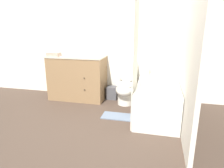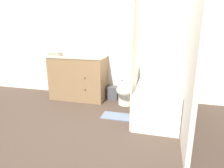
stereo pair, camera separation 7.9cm
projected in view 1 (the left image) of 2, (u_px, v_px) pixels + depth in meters
The scene contains 13 objects.
ground_plane at pixel (88, 133), 2.83m from camera, with size 14.00×14.00×0.00m, color #47382D.
wall_back at pixel (114, 37), 4.01m from camera, with size 8.00×0.06×2.50m.
wall_right at pixel (187, 41), 2.95m from camera, with size 0.05×2.61×2.50m.
vanity_cabinet at pixel (78, 77), 4.10m from camera, with size 1.14×0.58×0.90m.
sink_faucet at pixel (80, 53), 4.14m from camera, with size 0.14×0.12×0.12m.
toilet at pixel (126, 85), 3.85m from camera, with size 0.38×0.65×0.85m.
bathtub at pixel (157, 99), 3.38m from camera, with size 0.67×1.43×0.56m.
shower_curtain at pixel (135, 65), 2.88m from camera, with size 0.01×0.54×1.85m.
wastebasket at pixel (112, 93), 4.16m from camera, with size 0.22×0.18×0.26m.
tissue_box at pixel (89, 53), 4.05m from camera, with size 0.15×0.14×0.11m.
hand_towel_folded at pixel (54, 54), 3.90m from camera, with size 0.25×0.17×0.07m.
bath_towel_folded at pixel (152, 89), 2.84m from camera, with size 0.32×0.22×0.08m.
bath_mat at pixel (118, 116), 3.35m from camera, with size 0.53×0.28×0.02m.
Camera 1 is at (0.90, -2.38, 1.47)m, focal length 32.00 mm.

